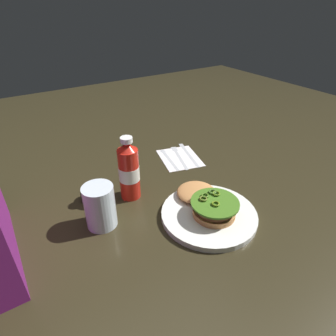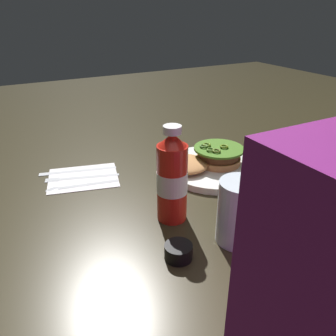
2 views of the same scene
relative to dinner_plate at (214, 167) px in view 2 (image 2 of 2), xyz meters
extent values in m
plane|color=#2C2616|center=(0.07, 0.05, -0.01)|extent=(3.00, 3.00, 0.00)
cylinder|color=white|center=(0.00, 0.00, 0.00)|extent=(0.28, 0.28, 0.02)
cylinder|color=#BE7E46|center=(-0.01, 0.00, 0.02)|extent=(0.12, 0.12, 0.02)
cylinder|color=#512D19|center=(-0.01, 0.00, 0.03)|extent=(0.11, 0.11, 0.02)
cylinder|color=red|center=(-0.01, 0.00, 0.05)|extent=(0.10, 0.10, 0.01)
cylinder|color=#3E6D1C|center=(-0.01, 0.00, 0.05)|extent=(0.14, 0.14, 0.01)
torus|color=#55651E|center=(0.01, 0.02, 0.06)|extent=(0.02, 0.02, 0.01)
torus|color=#527216|center=(0.01, -0.03, 0.06)|extent=(0.02, 0.02, 0.01)
torus|color=#456F1C|center=(0.02, 0.00, 0.06)|extent=(0.02, 0.02, 0.01)
torus|color=#567414|center=(-0.03, 0.00, 0.06)|extent=(0.02, 0.02, 0.01)
torus|color=#446C26|center=(0.02, -0.03, 0.06)|extent=(0.02, 0.02, 0.01)
ellipsoid|color=#BE7E46|center=(0.08, -0.02, 0.02)|extent=(0.12, 0.12, 0.03)
cylinder|color=red|center=(0.22, 0.15, 0.07)|extent=(0.06, 0.06, 0.17)
cone|color=red|center=(0.22, 0.15, 0.17)|extent=(0.06, 0.06, 0.03)
cylinder|color=white|center=(0.22, 0.15, 0.19)|extent=(0.04, 0.04, 0.02)
cylinder|color=white|center=(0.22, 0.15, 0.08)|extent=(0.06, 0.06, 0.05)
cylinder|color=silver|center=(0.14, 0.27, 0.05)|extent=(0.08, 0.08, 0.13)
cylinder|color=black|center=(0.27, 0.27, 0.01)|extent=(0.05, 0.05, 0.03)
cube|color=white|center=(0.33, -0.13, -0.01)|extent=(0.21, 0.19, 0.00)
cube|color=silver|center=(0.32, -0.17, 0.00)|extent=(0.18, 0.06, 0.00)
cube|color=silver|center=(0.40, -0.19, 0.00)|extent=(0.08, 0.04, 0.00)
cube|color=silver|center=(0.33, -0.13, 0.00)|extent=(0.18, 0.07, 0.00)
cube|color=silver|center=(0.41, -0.15, 0.00)|extent=(0.04, 0.03, 0.00)
cube|color=silver|center=(0.34, -0.09, 0.00)|extent=(0.18, 0.05, 0.00)
ellipsoid|color=silver|center=(0.42, -0.10, 0.00)|extent=(0.04, 0.03, 0.00)
camera|label=1|loc=(-0.47, 0.44, 0.55)|focal=30.23mm
camera|label=2|loc=(0.52, 0.69, 0.41)|focal=36.48mm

